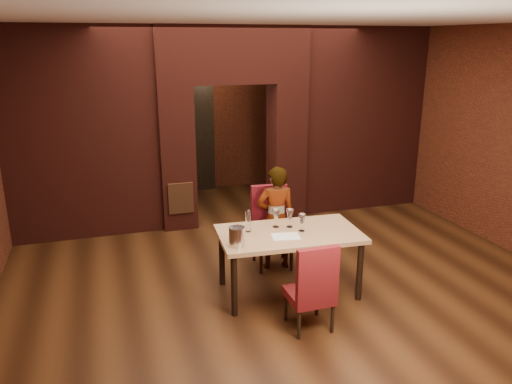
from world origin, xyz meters
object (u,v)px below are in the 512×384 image
dining_table (289,262)px  wine_bucket (237,236)px  wine_glass_b (290,218)px  chair_far (273,228)px  water_bottle (248,221)px  person_seated (276,218)px  chair_near (309,285)px  wine_glass_c (302,223)px  wine_glass_a (276,218)px  potted_plant (316,242)px

dining_table → wine_bucket: 0.89m
wine_glass_b → chair_far: bearing=90.4°
water_bottle → chair_far: bearing=49.0°
person_seated → dining_table: bearing=89.6°
chair_near → person_seated: bearing=-96.7°
wine_glass_c → wine_bucket: size_ratio=0.99×
wine_glass_b → wine_glass_a: bearing=163.3°
wine_bucket → potted_plant: size_ratio=0.58×
wine_glass_a → water_bottle: water_bottle is taller
wine_glass_a → chair_far: bearing=74.3°
wine_glass_a → potted_plant: size_ratio=0.59×
wine_glass_a → wine_glass_b: (0.16, -0.05, 0.00)m
wine_glass_c → water_bottle: bearing=163.8°
person_seated → wine_glass_b: bearing=94.3°
chair_near → person_seated: (0.16, 1.51, 0.21)m
person_seated → wine_bucket: person_seated is taller
dining_table → water_bottle: (-0.46, 0.16, 0.53)m
chair_far → water_bottle: (-0.52, -0.60, 0.37)m
chair_far → potted_plant: 0.82m
wine_glass_c → wine_glass_b: bearing=117.0°
wine_glass_b → wine_glass_c: 0.19m
wine_bucket → person_seated: bearing=49.3°
chair_near → chair_far: bearing=-95.5°
water_bottle → wine_glass_b: bearing=-0.7°
wine_bucket → wine_glass_b: bearing=25.4°
person_seated → wine_glass_b: person_seated is taller
chair_near → wine_bucket: wine_bucket is taller
chair_far → person_seated: (0.03, -0.06, 0.16)m
wine_glass_c → wine_bucket: wine_bucket is taller
chair_near → person_seated: person_seated is taller
dining_table → wine_glass_c: size_ratio=7.80×
water_bottle → wine_bucket: bearing=-123.1°
chair_far → wine_glass_b: bearing=-85.0°
wine_glass_a → wine_glass_c: (0.25, -0.22, -0.00)m
chair_far → person_seated: size_ratio=0.77×
dining_table → chair_far: bearing=89.3°
dining_table → person_seated: person_seated is taller
person_seated → water_bottle: size_ratio=5.19×
wine_bucket → potted_plant: bearing=37.1°
chair_near → wine_glass_c: bearing=-106.8°
chair_far → wine_bucket: bearing=-123.6°
dining_table → chair_far: (0.06, 0.76, 0.15)m
dining_table → water_bottle: bearing=164.3°
chair_far → person_seated: bearing=-61.1°
chair_far → potted_plant: (0.72, 0.15, -0.36)m
chair_far → wine_glass_c: 0.86m
dining_table → potted_plant: size_ratio=4.44×
dining_table → wine_glass_b: 0.53m
wine_glass_c → potted_plant: bearing=56.0°
person_seated → wine_bucket: 1.22m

